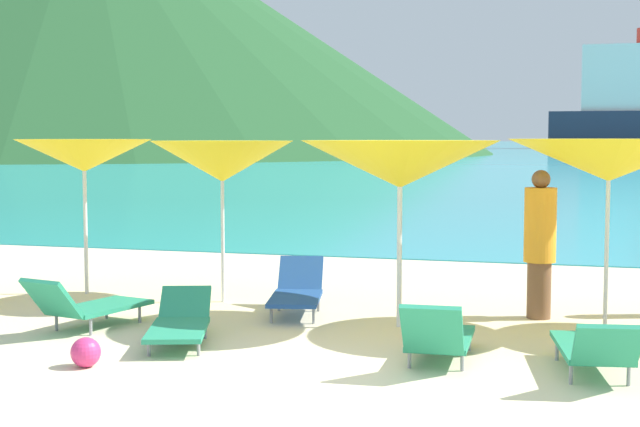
% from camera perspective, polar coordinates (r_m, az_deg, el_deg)
% --- Properties ---
extents(ground_plane, '(50.00, 100.00, 0.30)m').
position_cam_1_polar(ground_plane, '(17.66, 8.78, -2.92)').
color(ground_plane, beige).
extents(ocean_water, '(650.00, 440.00, 0.02)m').
position_cam_1_polar(ocean_water, '(236.25, 15.69, 3.99)').
color(ocean_water, '#2DADBC').
rests_on(ocean_water, ground_plane).
extents(headland_hill, '(106.08, 106.08, 34.84)m').
position_cam_1_polar(headland_hill, '(129.58, -13.94, 11.31)').
color(headland_hill, '#235128').
rests_on(headland_hill, ground_plane).
extents(umbrella_0, '(1.87, 1.87, 2.14)m').
position_cam_1_polar(umbrella_0, '(13.28, -14.14, 3.42)').
color(umbrella_0, silver).
rests_on(umbrella_0, ground_plane).
extents(umbrella_1, '(1.93, 1.93, 2.12)m').
position_cam_1_polar(umbrella_1, '(12.29, -5.97, 3.17)').
color(umbrella_1, silver).
rests_on(umbrella_1, ground_plane).
extents(umbrella_2, '(2.41, 2.41, 2.13)m').
position_cam_1_polar(umbrella_2, '(10.64, 4.88, 2.99)').
color(umbrella_2, silver).
rests_on(umbrella_2, ground_plane).
extents(umbrella_3, '(2.38, 2.38, 2.15)m').
position_cam_1_polar(umbrella_3, '(10.70, 17.15, 3.11)').
color(umbrella_3, silver).
rests_on(umbrella_3, ground_plane).
extents(lounge_chair_1, '(0.64, 1.60, 0.69)m').
position_cam_1_polar(lounge_chair_1, '(9.09, 7.20, -7.40)').
color(lounge_chair_1, '#268C66').
rests_on(lounge_chair_1, ground_plane).
extents(lounge_chair_2, '(0.94, 1.63, 0.66)m').
position_cam_1_polar(lounge_chair_2, '(10.93, -13.99, -5.40)').
color(lounge_chair_2, '#268C66').
rests_on(lounge_chair_2, ground_plane).
extents(lounge_chair_4, '(1.03, 1.66, 0.50)m').
position_cam_1_polar(lounge_chair_4, '(10.03, -8.50, -6.53)').
color(lounge_chair_4, '#268C66').
rests_on(lounge_chair_4, ground_plane).
extents(lounge_chair_5, '(0.88, 1.59, 0.63)m').
position_cam_1_polar(lounge_chair_5, '(11.51, -1.41, -4.72)').
color(lounge_chair_5, '#1E478C').
rests_on(lounge_chair_5, ground_plane).
extents(lounge_chair_6, '(0.82, 1.66, 0.63)m').
position_cam_1_polar(lounge_chair_6, '(8.90, 16.34, -7.81)').
color(lounge_chair_6, '#268C66').
rests_on(lounge_chair_6, ground_plane).
extents(beachgoer_1, '(0.38, 0.38, 1.78)m').
position_cam_1_polar(beachgoer_1, '(11.47, 13.21, -1.64)').
color(beachgoer_1, brown).
rests_on(beachgoer_1, ground_plane).
extents(beach_ball, '(0.29, 0.29, 0.29)m').
position_cam_1_polar(beach_ball, '(9.20, -14.05, -8.18)').
color(beach_ball, '#D83372').
rests_on(beach_ball, ground_plane).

